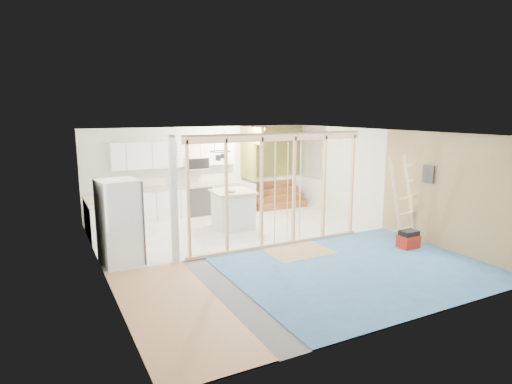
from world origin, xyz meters
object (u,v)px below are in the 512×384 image
fridge (120,223)px  ladder (405,198)px  toolbox (408,240)px  island (233,210)px

fridge → ladder: size_ratio=0.85×
fridge → ladder: (6.26, -1.43, 0.17)m
toolbox → ladder: size_ratio=0.22×
fridge → toolbox: 6.27m
fridge → ladder: ladder is taller
fridge → island: (3.11, 1.42, -0.37)m
ladder → fridge: bearing=-173.3°
toolbox → island: bearing=129.3°
toolbox → ladder: ladder is taller
ladder → toolbox: bearing=-103.9°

